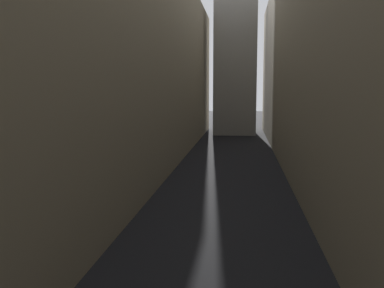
# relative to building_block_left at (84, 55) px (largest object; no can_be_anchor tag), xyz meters

# --- Properties ---
(ground_plane) EXTENTS (264.00, 264.00, 0.00)m
(ground_plane) POSITION_rel_building_block_left_xyz_m (12.39, -2.00, -11.15)
(ground_plane) COLOR black
(building_block_left) EXTENTS (13.78, 108.00, 22.30)m
(building_block_left) POSITION_rel_building_block_left_xyz_m (0.00, 0.00, 0.00)
(building_block_left) COLOR gray
(building_block_left) RESTS_ON ground
(building_block_right) EXTENTS (12.46, 108.00, 22.93)m
(building_block_right) POSITION_rel_building_block_left_xyz_m (24.12, 0.00, 0.31)
(building_block_right) COLOR gray
(building_block_right) RESTS_ON ground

